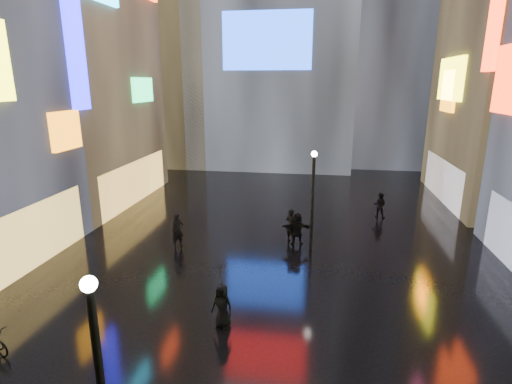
# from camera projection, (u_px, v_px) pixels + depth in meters

# --- Properties ---
(ground) EXTENTS (140.00, 140.00, 0.00)m
(ground) POSITION_uv_depth(u_px,v_px,m) (279.00, 242.00, 21.89)
(ground) COLOR black
(ground) RESTS_ON ground
(building_left_far) EXTENTS (10.28, 12.00, 22.00)m
(building_left_far) POSITION_uv_depth(u_px,v_px,m) (57.00, 44.00, 27.11)
(building_left_far) COLOR black
(building_left_far) RESTS_ON ground
(tower_flank_left) EXTENTS (10.00, 10.00, 26.00)m
(tower_flank_left) POSITION_uv_depth(u_px,v_px,m) (169.00, 37.00, 41.51)
(tower_flank_left) COLOR black
(tower_flank_left) RESTS_ON ground
(lamp_far) EXTENTS (0.30, 0.30, 5.20)m
(lamp_far) POSITION_uv_depth(u_px,v_px,m) (313.00, 195.00, 20.10)
(lamp_far) COLOR black
(lamp_far) RESTS_ON ground
(pedestrian_4) EXTENTS (0.89, 0.69, 1.61)m
(pedestrian_4) POSITION_uv_depth(u_px,v_px,m) (222.00, 306.00, 14.11)
(pedestrian_4) COLOR black
(pedestrian_4) RESTS_ON ground
(pedestrian_5) EXTENTS (1.69, 0.71, 1.78)m
(pedestrian_5) POSITION_uv_depth(u_px,v_px,m) (297.00, 229.00, 21.27)
(pedestrian_5) COLOR black
(pedestrian_5) RESTS_ON ground
(pedestrian_6) EXTENTS (0.79, 0.77, 1.83)m
(pedestrian_6) POSITION_uv_depth(u_px,v_px,m) (178.00, 231.00, 20.95)
(pedestrian_6) COLOR black
(pedestrian_6) RESTS_ON ground
(pedestrian_7) EXTENTS (0.94, 0.83, 1.63)m
(pedestrian_7) POSITION_uv_depth(u_px,v_px,m) (380.00, 205.00, 25.64)
(pedestrian_7) COLOR black
(pedestrian_7) RESTS_ON ground
(umbrella_2) EXTENTS (1.32, 1.32, 0.85)m
(umbrella_2) POSITION_uv_depth(u_px,v_px,m) (221.00, 274.00, 13.79)
(umbrella_2) COLOR black
(umbrella_2) RESTS_ON pedestrian_4
(pedestrian_8) EXTENTS (0.81, 0.75, 1.87)m
(pedestrian_8) POSITION_uv_depth(u_px,v_px,m) (291.00, 226.00, 21.64)
(pedestrian_8) COLOR black
(pedestrian_8) RESTS_ON ground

